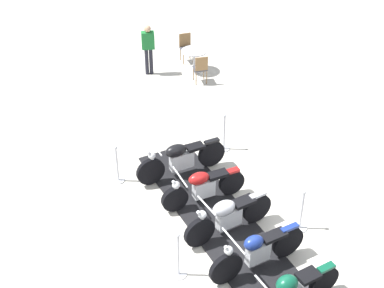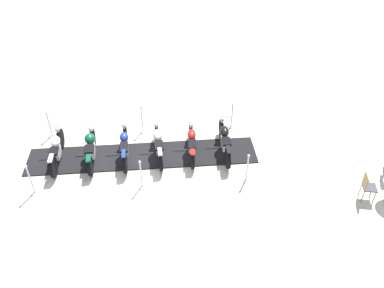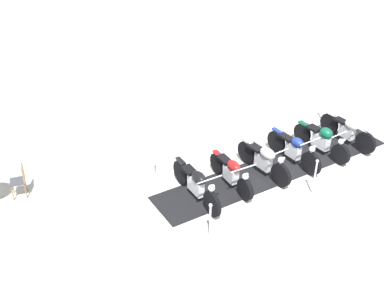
# 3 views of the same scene
# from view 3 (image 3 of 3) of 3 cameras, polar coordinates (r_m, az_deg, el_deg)

# --- Properties ---
(ground_plane) EXTENTS (80.00, 80.00, 0.00)m
(ground_plane) POSITION_cam_3_polar(r_m,az_deg,el_deg) (14.02, 10.50, -3.02)
(ground_plane) COLOR beige
(display_platform) EXTENTS (1.77, 7.99, 0.04)m
(display_platform) POSITION_cam_3_polar(r_m,az_deg,el_deg) (14.01, 10.51, -2.95)
(display_platform) COLOR black
(display_platform) RESTS_ON ground_plane
(motorcycle_black) EXTENTS (2.35, 0.73, 1.03)m
(motorcycle_black) POSITION_cam_3_polar(r_m,az_deg,el_deg) (12.24, 0.57, -4.95)
(motorcycle_black) COLOR black
(motorcycle_black) RESTS_ON display_platform
(motorcycle_maroon) EXTENTS (2.07, 0.79, 0.92)m
(motorcycle_maroon) POSITION_cam_3_polar(r_m,az_deg,el_deg) (12.81, 4.91, -3.53)
(motorcycle_maroon) COLOR black
(motorcycle_maroon) RESTS_ON display_platform
(motorcycle_chrome) EXTENTS (2.17, 0.68, 1.03)m
(motorcycle_chrome) POSITION_cam_3_polar(r_m,az_deg,el_deg) (13.39, 8.95, -1.91)
(motorcycle_chrome) COLOR black
(motorcycle_chrome) RESTS_ON display_platform
(motorcycle_navy) EXTENTS (2.21, 0.79, 1.05)m
(motorcycle_navy) POSITION_cam_3_polar(r_m,az_deg,el_deg) (14.08, 12.54, -0.61)
(motorcycle_navy) COLOR black
(motorcycle_navy) RESTS_ON display_platform
(motorcycle_forest) EXTENTS (2.22, 0.67, 0.95)m
(motorcycle_forest) POSITION_cam_3_polar(r_m,az_deg,el_deg) (14.81, 15.85, 0.54)
(motorcycle_forest) COLOR black
(motorcycle_forest) RESTS_ON display_platform
(motorcycle_cream) EXTENTS (2.23, 0.78, 1.04)m
(motorcycle_cream) POSITION_cam_3_polar(r_m,az_deg,el_deg) (15.59, 18.80, 1.64)
(motorcycle_cream) COLOR black
(motorcycle_cream) RESTS_ON display_platform
(stanchion_left_rear) EXTENTS (0.30, 0.30, 1.15)m
(stanchion_left_rear) POSITION_cam_3_polar(r_m,az_deg,el_deg) (16.85, 16.15, 3.90)
(stanchion_left_rear) COLOR silver
(stanchion_left_rear) RESTS_ON ground_plane
(stanchion_left_mid) EXTENTS (0.34, 0.34, 1.08)m
(stanchion_left_mid) POSITION_cam_3_polar(r_m,az_deg,el_deg) (14.79, 6.95, 0.75)
(stanchion_left_mid) COLOR silver
(stanchion_left_mid) RESTS_ON ground_plane
(stanchion_left_front) EXTENTS (0.32, 0.32, 1.08)m
(stanchion_left_front) POSITION_cam_3_polar(r_m,az_deg,el_deg) (13.23, -4.76, -2.92)
(stanchion_left_front) COLOR silver
(stanchion_left_front) RESTS_ON ground_plane
(stanchion_right_mid) EXTENTS (0.34, 0.34, 1.13)m
(stanchion_right_mid) POSITION_cam_3_polar(r_m,az_deg,el_deg) (12.98, 14.86, -4.75)
(stanchion_right_mid) COLOR silver
(stanchion_right_mid) RESTS_ON ground_plane
(stanchion_right_front) EXTENTS (0.30, 0.30, 1.03)m
(stanchion_right_front) POSITION_cam_3_polar(r_m,az_deg,el_deg) (11.18, 2.25, -10.14)
(stanchion_right_front) COLOR silver
(stanchion_right_front) RESTS_ON ground_plane
(cafe_chair_across_table) EXTENTS (0.47, 0.47, 0.95)m
(cafe_chair_across_table) POSITION_cam_3_polar(r_m,az_deg,el_deg) (13.24, -20.58, -4.06)
(cafe_chair_across_table) COLOR olive
(cafe_chair_across_table) RESTS_ON ground_plane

